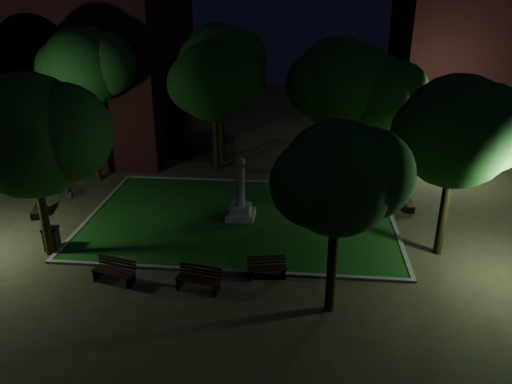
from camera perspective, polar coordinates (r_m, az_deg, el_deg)
ground at (r=23.53m, az=-2.37°, el=-5.18°), size 80.00×80.00×0.00m
lawn at (r=25.28m, az=-1.75°, el=-3.00°), size 15.00×10.00×0.08m
lawn_kerb at (r=25.27m, az=-1.75°, el=-2.96°), size 15.40×10.40×0.12m
monument at (r=24.90m, az=-1.77°, el=-1.10°), size 1.40×1.40×3.20m
building_main at (r=39.39m, az=-23.92°, el=15.55°), size 20.00×12.00×15.00m
building_far at (r=43.56m, az=26.57°, el=13.78°), size 16.00×10.00×12.00m
tree_west at (r=21.94m, az=-24.21°, el=5.84°), size 6.22×5.08×7.91m
tree_north_wl at (r=30.80m, az=-4.62°, el=12.47°), size 5.94×4.85×8.01m
tree_north_er at (r=30.27m, az=9.55°, el=12.25°), size 6.45×5.26×8.31m
tree_ne at (r=30.82m, az=14.02°, el=10.81°), size 5.57×4.55×7.29m
tree_east at (r=21.64m, az=22.18°, el=6.35°), size 5.66×4.62×7.83m
tree_se at (r=16.49m, az=9.65°, el=1.50°), size 4.76×3.88×7.06m
tree_nw at (r=30.04m, az=-18.88°, el=13.41°), size 5.44×4.44×9.00m
tree_far_north at (r=32.25m, az=-4.02°, el=14.75°), size 5.60×4.57×8.88m
lamppost_nw at (r=34.76m, az=-19.30°, el=7.74°), size 1.18×0.28×3.92m
lamppost_ne at (r=32.30m, az=21.33°, el=6.88°), size 1.18×0.28×4.35m
bench_near_left at (r=19.66m, az=-6.54°, el=-9.88°), size 1.83×0.92×0.96m
bench_near_right at (r=20.34m, az=1.27°, el=-8.66°), size 1.64×0.83×0.86m
bench_west_near at (r=20.81m, az=-15.84°, el=-8.68°), size 1.84×1.00×0.96m
bench_left_side at (r=27.85m, az=-23.60°, el=-1.79°), size 0.84×1.45×0.76m
bench_right_side at (r=27.43m, az=16.92°, el=-1.18°), size 0.49×1.37×0.75m
trash_bin at (r=24.00m, az=-22.33°, el=-4.95°), size 0.66×0.66×1.08m
bicycle at (r=29.81m, az=-21.20°, el=0.44°), size 1.93×1.54×0.98m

